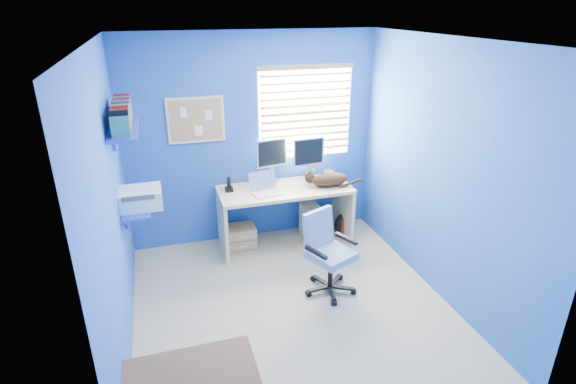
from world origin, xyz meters
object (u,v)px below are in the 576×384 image
object	(u,v)px
tower_pc	(313,224)
laptop	(267,185)
cat	(330,180)
office_chair	(328,263)
desk	(285,216)

from	to	relation	value
tower_pc	laptop	bearing A→B (deg)	-178.84
cat	office_chair	world-z (taller)	cat
office_chair	cat	bearing A→B (deg)	68.24
cat	tower_pc	distance (m)	0.62
laptop	office_chair	bearing A→B (deg)	-78.85
desk	laptop	distance (m)	0.55
cat	tower_pc	world-z (taller)	cat
laptop	office_chair	xyz separation A→B (m)	(0.39, -0.97, -0.53)
desk	office_chair	distance (m)	1.07
cat	tower_pc	xyz separation A→B (m)	(-0.17, 0.06, -0.59)
desk	office_chair	bearing A→B (deg)	-82.43
laptop	cat	xyz separation A→B (m)	(0.78, 0.01, -0.03)
laptop	tower_pc	distance (m)	0.87
laptop	cat	size ratio (longest dim) A/B	0.74
desk	laptop	xyz separation A→B (m)	(-0.25, -0.10, 0.48)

